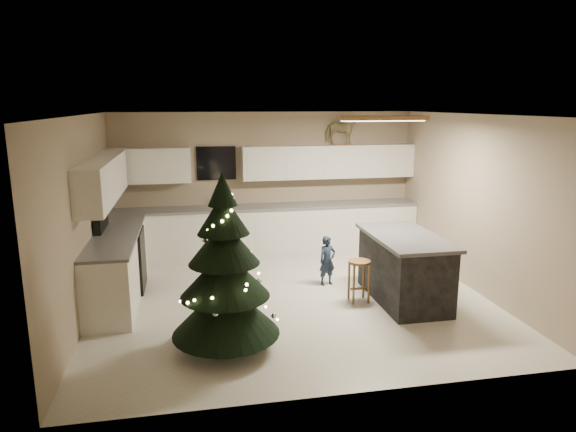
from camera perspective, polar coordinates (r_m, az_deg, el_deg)
The scene contains 8 objects.
ground_plane at distance 7.45m, azimuth 0.52°, elevation -9.24°, with size 5.50×5.50×0.00m, color beige.
room_shell at distance 7.00m, azimuth 0.73°, elevation 4.20°, with size 5.52×5.02×2.61m.
cabinetry at distance 8.68m, azimuth -7.56°, elevation -0.96°, with size 5.50×3.20×2.00m.
island at distance 7.46m, azimuth 12.76°, elevation -5.61°, with size 0.90×1.70×0.95m.
bar_stool at distance 7.31m, azimuth 7.91°, elevation -6.04°, with size 0.31×0.31×0.60m.
christmas_tree at distance 5.81m, azimuth -7.03°, elevation -6.94°, with size 1.27×1.23×2.03m.
toddler at distance 7.93m, azimuth 4.38°, elevation -4.98°, with size 0.28×0.18×0.77m, color black.
rocking_horse at distance 9.53m, azimuth 5.90°, elevation 9.48°, with size 0.65×0.46×0.52m.
Camera 1 is at (-1.39, -6.78, 2.76)m, focal length 32.00 mm.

